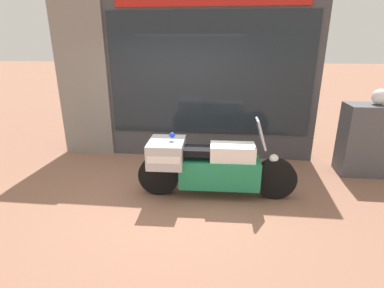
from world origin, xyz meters
The scene contains 6 objects.
ground_plane centered at (0.00, 0.00, 0.00)m, with size 60.00×60.00×0.00m, color #8E604C.
shop_building centered at (-0.43, 2.00, 1.68)m, with size 5.30×0.55×3.36m.
window_display centered at (0.46, 2.03, 0.47)m, with size 3.78×0.30×1.96m.
paramedic_motorcycle centered at (0.55, 0.12, 0.53)m, with size 2.50×0.68×1.29m.
utility_cabinet centered at (3.48, 1.29, 0.66)m, with size 0.99×0.54×1.31m, color #4C4C51.
white_helmet centered at (3.51, 1.29, 1.45)m, with size 0.28×0.28×0.28m, color white.
Camera 1 is at (0.79, -4.21, 2.39)m, focal length 28.00 mm.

